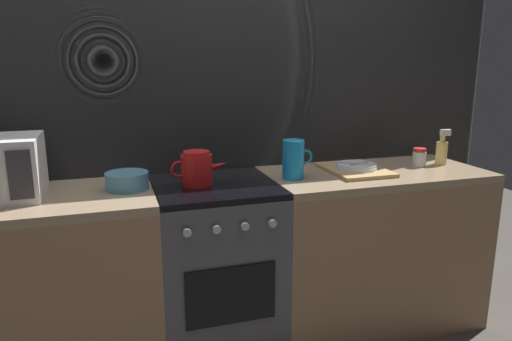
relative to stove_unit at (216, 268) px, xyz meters
name	(u,v)px	position (x,y,z in m)	size (l,w,h in m)	color
back_wall	(200,115)	(0.00, 0.32, 0.75)	(3.60, 0.05, 2.40)	gray
counter_left	(24,294)	(-0.90, 0.00, 0.00)	(1.20, 0.60, 0.90)	#997251
stove_unit	(216,268)	(0.00, 0.00, 0.00)	(0.60, 0.63, 0.90)	#4C4C51
counter_right	(370,247)	(0.90, 0.00, 0.00)	(1.20, 0.60, 0.90)	#997251
kettle	(197,169)	(-0.08, 0.00, 0.53)	(0.28, 0.15, 0.17)	red
mixing_bowl	(127,181)	(-0.41, 0.02, 0.49)	(0.20, 0.20, 0.08)	teal
pitcher	(294,159)	(0.41, -0.03, 0.55)	(0.16, 0.11, 0.20)	#198CD8
dish_pile	(355,168)	(0.78, 0.01, 0.47)	(0.30, 0.40, 0.06)	tan
spice_jar	(419,158)	(1.20, 0.02, 0.50)	(0.08, 0.08, 0.10)	silver
spray_bottle	(442,151)	(1.36, 0.03, 0.53)	(0.08, 0.06, 0.20)	#E5CC72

